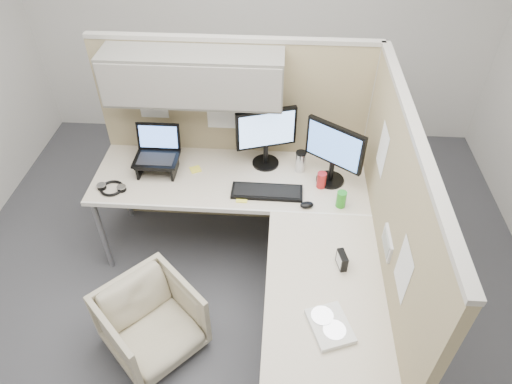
# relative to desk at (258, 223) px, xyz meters

# --- Properties ---
(ground) EXTENTS (4.50, 4.50, 0.00)m
(ground) POSITION_rel_desk_xyz_m (-0.12, -0.13, -0.69)
(ground) COLOR #3C3D42
(ground) RESTS_ON ground
(partition_back) EXTENTS (2.00, 0.36, 1.63)m
(partition_back) POSITION_rel_desk_xyz_m (-0.34, 0.70, 0.41)
(partition_back) COLOR tan
(partition_back) RESTS_ON ground
(partition_right) EXTENTS (0.07, 2.03, 1.63)m
(partition_right) POSITION_rel_desk_xyz_m (0.78, -0.19, 0.13)
(partition_right) COLOR tan
(partition_right) RESTS_ON ground
(desk) EXTENTS (2.00, 1.98, 0.73)m
(desk) POSITION_rel_desk_xyz_m (0.00, 0.00, 0.00)
(desk) COLOR beige
(desk) RESTS_ON ground
(office_chair) EXTENTS (0.76, 0.76, 0.57)m
(office_chair) POSITION_rel_desk_xyz_m (-0.66, -0.53, -0.40)
(office_chair) COLOR beige
(office_chair) RESTS_ON ground
(monitor_left) EXTENTS (0.43, 0.20, 0.47)m
(monitor_left) POSITION_rel_desk_xyz_m (0.02, 0.58, 0.32)
(monitor_left) COLOR black
(monitor_left) RESTS_ON desk
(monitor_right) EXTENTS (0.38, 0.29, 0.47)m
(monitor_right) POSITION_rel_desk_xyz_m (0.49, 0.42, 0.32)
(monitor_right) COLOR black
(monitor_right) RESTS_ON desk
(laptop_station) EXTENTS (0.32, 0.27, 0.33)m
(laptop_station) POSITION_rel_desk_xyz_m (-0.77, 0.46, 0.17)
(laptop_station) COLOR black
(laptop_station) RESTS_ON desk
(keyboard) EXTENTS (0.50, 0.17, 0.02)m
(keyboard) POSITION_rel_desk_xyz_m (0.04, 0.25, 0.05)
(keyboard) COLOR black
(keyboard) RESTS_ON desk
(mouse) EXTENTS (0.11, 0.08, 0.03)m
(mouse) POSITION_rel_desk_xyz_m (0.32, 0.13, 0.06)
(mouse) COLOR black
(mouse) RESTS_ON desk
(travel_mug) EXTENTS (0.08, 0.08, 0.17)m
(travel_mug) POSITION_rel_desk_xyz_m (0.27, 0.52, 0.13)
(travel_mug) COLOR silver
(travel_mug) RESTS_ON desk
(soda_can_green) EXTENTS (0.07, 0.07, 0.12)m
(soda_can_green) POSITION_rel_desk_xyz_m (0.55, 0.16, 0.10)
(soda_can_green) COLOR #268C1E
(soda_can_green) RESTS_ON desk
(soda_can_silver) EXTENTS (0.07, 0.07, 0.12)m
(soda_can_silver) POSITION_rel_desk_xyz_m (0.42, 0.35, 0.10)
(soda_can_silver) COLOR #B21E1E
(soda_can_silver) RESTS_ON desk
(sticky_note_b) EXTENTS (0.08, 0.08, 0.01)m
(sticky_note_b) POSITION_rel_desk_xyz_m (-0.13, 0.18, 0.05)
(sticky_note_b) COLOR #F9EE41
(sticky_note_b) RESTS_ON desk
(sticky_note_c) EXTENTS (0.10, 0.10, 0.01)m
(sticky_note_c) POSITION_rel_desk_xyz_m (-0.50, 0.48, 0.05)
(sticky_note_c) COLOR #F9EE41
(sticky_note_c) RESTS_ON desk
(headphones) EXTENTS (0.21, 0.18, 0.03)m
(headphones) POSITION_rel_desk_xyz_m (-1.05, 0.22, 0.06)
(headphones) COLOR black
(headphones) RESTS_ON desk
(paper_stack) EXTENTS (0.27, 0.30, 0.03)m
(paper_stack) POSITION_rel_desk_xyz_m (0.43, -0.79, 0.06)
(paper_stack) COLOR white
(paper_stack) RESTS_ON desk
(desk_clock) EXTENTS (0.06, 0.11, 0.10)m
(desk_clock) POSITION_rel_desk_xyz_m (0.51, -0.36, 0.09)
(desk_clock) COLOR black
(desk_clock) RESTS_ON desk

